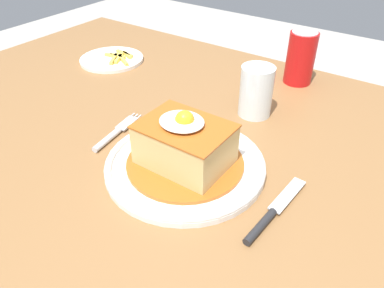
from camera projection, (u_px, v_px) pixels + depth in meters
dining_table at (183, 173)px, 0.79m from camera, size 1.37×0.89×0.72m
main_plate at (185, 164)px, 0.64m from camera, size 0.27×0.27×0.02m
sandwich_meal at (185, 146)px, 0.62m from camera, size 0.20×0.20×0.10m
fork at (114, 134)px, 0.72m from camera, size 0.04×0.14×0.01m
knife at (269, 217)px, 0.54m from camera, size 0.03×0.17×0.01m
soda_can at (301, 58)px, 0.88m from camera, size 0.07×0.07×0.12m
drinking_glass at (256, 94)px, 0.77m from camera, size 0.07×0.07×0.10m
side_plate_fries at (113, 59)px, 1.02m from camera, size 0.17×0.17×0.02m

